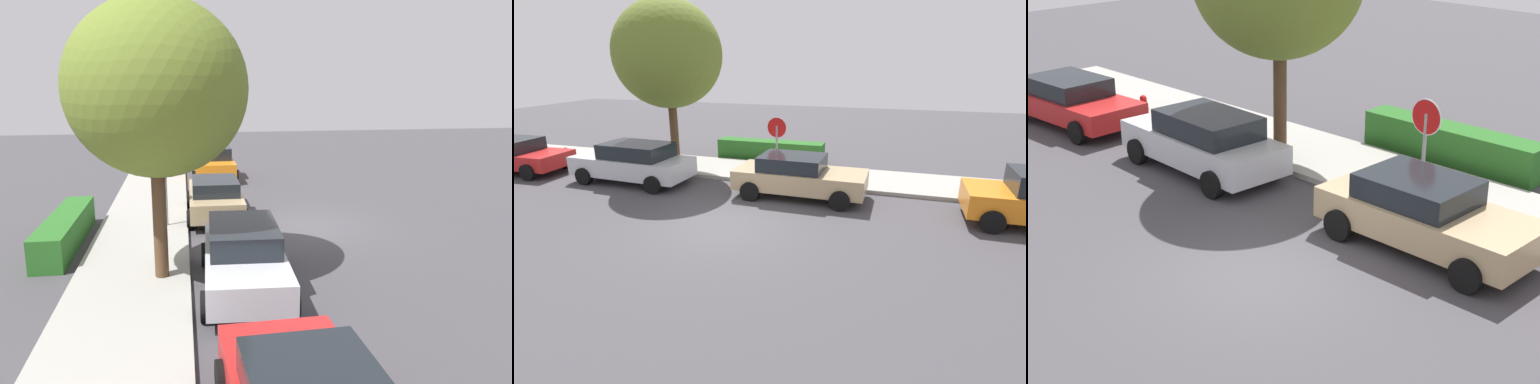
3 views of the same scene
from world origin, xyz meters
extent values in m
plane|color=#423F44|center=(0.00, 0.00, 0.00)|extent=(60.00, 60.00, 0.00)
cube|color=#9E9B93|center=(0.00, 5.36, 0.07)|extent=(32.00, 2.83, 0.14)
cylinder|color=gray|center=(0.20, 4.61, 1.05)|extent=(0.08, 0.08, 2.11)
cylinder|color=white|center=(0.20, 4.61, 2.03)|extent=(0.78, 0.07, 0.79)
cylinder|color=red|center=(0.20, 4.61, 2.03)|extent=(0.73, 0.08, 0.73)
cube|color=tan|center=(1.53, 2.95, 0.62)|extent=(4.36, 1.84, 0.64)
cube|color=black|center=(1.25, 2.95, 1.18)|extent=(2.11, 1.60, 0.48)
cylinder|color=black|center=(3.02, 3.83, 0.32)|extent=(0.64, 0.23, 0.64)
cylinder|color=black|center=(3.00, 2.04, 0.32)|extent=(0.64, 0.23, 0.64)
cylinder|color=black|center=(0.07, 3.86, 0.32)|extent=(0.64, 0.23, 0.64)
cylinder|color=black|center=(0.05, 2.07, 0.32)|extent=(0.64, 0.23, 0.64)
cube|color=silver|center=(-4.88, 2.69, 0.64)|extent=(4.57, 2.01, 0.68)
cube|color=black|center=(-4.63, 2.68, 1.25)|extent=(2.51, 1.70, 0.53)
cylinder|color=black|center=(-6.45, 1.87, 0.32)|extent=(0.65, 0.25, 0.64)
cylinder|color=black|center=(-6.37, 3.66, 0.32)|extent=(0.65, 0.25, 0.64)
cylinder|color=black|center=(-3.40, 1.72, 0.32)|extent=(0.65, 0.25, 0.64)
cylinder|color=black|center=(-3.32, 3.52, 0.32)|extent=(0.65, 0.25, 0.64)
cube|color=orange|center=(8.50, 2.55, 0.64)|extent=(4.00, 1.87, 0.68)
cube|color=black|center=(8.47, 2.55, 1.27)|extent=(1.69, 1.64, 0.58)
cylinder|color=black|center=(7.14, 1.62, 0.32)|extent=(0.64, 0.22, 0.64)
cylinder|color=black|center=(7.14, 3.47, 0.32)|extent=(0.64, 0.22, 0.64)
cylinder|color=black|center=(9.86, 1.62, 0.32)|extent=(0.64, 0.22, 0.64)
cylinder|color=black|center=(9.85, 3.48, 0.32)|extent=(0.64, 0.22, 0.64)
cylinder|color=black|center=(-8.96, 3.52, 0.32)|extent=(0.65, 0.25, 0.64)
cylinder|color=black|center=(-8.88, 1.64, 0.32)|extent=(0.65, 0.25, 0.64)
cylinder|color=#513823|center=(-4.15, 4.62, 1.56)|extent=(0.33, 0.33, 3.11)
ellipsoid|color=olive|center=(-4.13, 4.56, 4.63)|extent=(4.14, 4.14, 4.05)
cube|color=#286623|center=(-0.98, 7.53, 0.46)|extent=(4.89, 0.87, 0.91)
camera|label=1|loc=(-15.77, 4.02, 4.84)|focal=35.00mm
camera|label=2|loc=(4.47, -9.58, 4.45)|focal=28.00mm
camera|label=3|loc=(9.22, -8.70, 6.75)|focal=55.00mm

